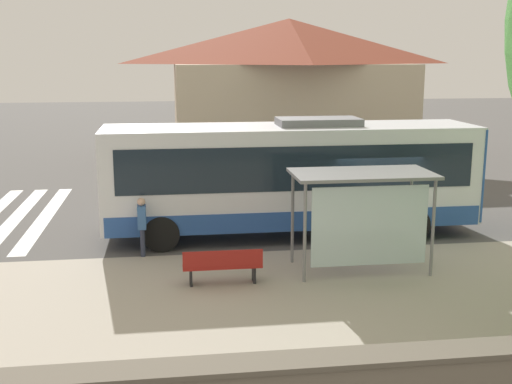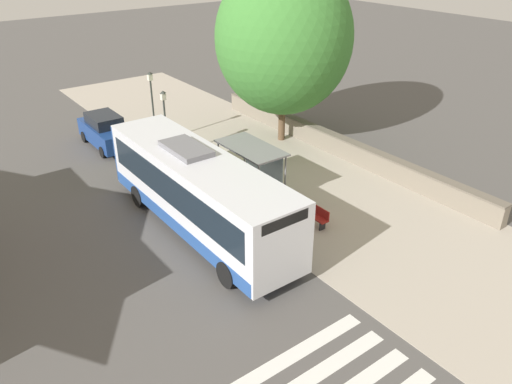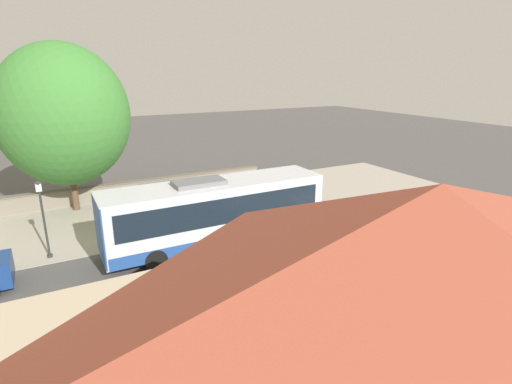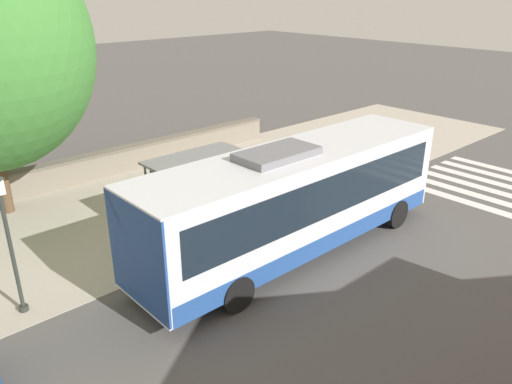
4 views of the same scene
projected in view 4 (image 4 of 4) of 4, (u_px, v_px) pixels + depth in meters
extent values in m
plane|color=#514F4C|center=(204.00, 255.00, 15.63)|extent=(120.00, 120.00, 0.00)
cube|color=#ADA393|center=(132.00, 210.00, 18.71)|extent=(9.00, 44.00, 0.02)
cube|color=silver|center=(504.00, 213.00, 18.45)|extent=(9.00, 0.50, 0.01)
cube|color=slate|center=(83.00, 170.00, 21.28)|extent=(0.50, 20.00, 1.04)
cube|color=#685F52|center=(82.00, 158.00, 21.07)|extent=(0.60, 20.00, 0.08)
cube|color=silver|center=(296.00, 196.00, 15.19)|extent=(2.58, 10.97, 2.85)
cube|color=black|center=(296.00, 185.00, 15.05)|extent=(2.62, 10.09, 1.25)
cube|color=#264C93|center=(295.00, 229.00, 15.63)|extent=(2.62, 10.75, 0.57)
cube|color=#264C93|center=(137.00, 256.00, 11.81)|extent=(2.62, 0.06, 2.73)
cube|color=black|center=(400.00, 128.00, 18.13)|extent=(1.93, 0.08, 0.40)
cube|color=slate|center=(277.00, 154.00, 14.09)|extent=(1.29, 2.41, 0.22)
cylinder|color=black|center=(341.00, 194.00, 18.93)|extent=(0.30, 1.00, 1.00)
cylinder|color=black|center=(396.00, 213.00, 17.27)|extent=(0.30, 1.00, 1.00)
cylinder|color=black|center=(183.00, 258.00, 14.44)|extent=(0.30, 1.00, 1.00)
cylinder|color=black|center=(237.00, 293.00, 12.78)|extent=(0.30, 1.00, 1.00)
cylinder|color=slate|center=(173.00, 213.00, 15.63)|extent=(0.08, 0.08, 2.43)
cylinder|color=slate|center=(248.00, 187.00, 17.59)|extent=(0.08, 0.08, 2.43)
cylinder|color=slate|center=(148.00, 199.00, 16.65)|extent=(0.08, 0.08, 2.43)
cylinder|color=slate|center=(222.00, 176.00, 18.62)|extent=(0.08, 0.08, 2.43)
cube|color=slate|center=(198.00, 158.00, 16.64)|extent=(1.80, 3.47, 0.08)
cube|color=silver|center=(187.00, 184.00, 17.58)|extent=(0.03, 2.85, 1.94)
cylinder|color=#2D3347|center=(340.00, 189.00, 19.61)|extent=(0.12, 0.12, 0.78)
cylinder|color=#2D3347|center=(343.00, 191.00, 19.50)|extent=(0.12, 0.12, 0.78)
cube|color=#38609E|center=(342.00, 173.00, 19.28)|extent=(0.34, 0.22, 0.63)
sphere|color=tan|center=(343.00, 163.00, 19.12)|extent=(0.21, 0.21, 0.21)
cube|color=maroon|center=(263.00, 184.00, 20.00)|extent=(0.40, 1.87, 0.06)
cube|color=maroon|center=(260.00, 177.00, 20.03)|extent=(0.04, 1.87, 0.40)
cube|color=black|center=(249.00, 194.00, 19.62)|extent=(0.32, 0.06, 0.45)
cube|color=black|center=(276.00, 184.00, 20.55)|extent=(0.32, 0.06, 0.45)
cylinder|color=#2D332D|center=(24.00, 308.00, 12.89)|extent=(0.24, 0.24, 0.16)
cylinder|color=#2D332D|center=(13.00, 256.00, 12.29)|extent=(0.10, 0.10, 3.29)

